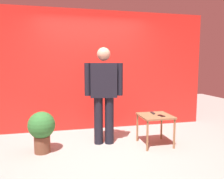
# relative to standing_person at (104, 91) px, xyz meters

# --- Properties ---
(ground_plane) EXTENTS (12.00, 12.00, 0.00)m
(ground_plane) POSITION_rel_standing_person_xyz_m (-0.03, -0.49, -0.98)
(ground_plane) COLOR #9E9991
(back_wall_red) EXTENTS (5.24, 0.12, 2.63)m
(back_wall_red) POSITION_rel_standing_person_xyz_m (-0.03, 1.03, 0.33)
(back_wall_red) COLOR red
(back_wall_red) RESTS_ON ground_plane
(standing_person) EXTENTS (0.70, 0.31, 1.75)m
(standing_person) POSITION_rel_standing_person_xyz_m (0.00, 0.00, 0.00)
(standing_person) COLOR black
(standing_person) RESTS_ON ground_plane
(side_table) EXTENTS (0.56, 0.56, 0.55)m
(side_table) POSITION_rel_standing_person_xyz_m (0.89, -0.27, -0.51)
(side_table) COLOR olive
(side_table) RESTS_ON ground_plane
(cell_phone) EXTENTS (0.10, 0.16, 0.01)m
(cell_phone) POSITION_rel_standing_person_xyz_m (0.96, -0.36, -0.43)
(cell_phone) COLOR black
(cell_phone) RESTS_ON side_table
(tv_remote) EXTENTS (0.06, 0.17, 0.02)m
(tv_remote) POSITION_rel_standing_person_xyz_m (0.89, -0.15, -0.42)
(tv_remote) COLOR black
(tv_remote) RESTS_ON side_table
(potted_plant) EXTENTS (0.44, 0.44, 0.69)m
(potted_plant) POSITION_rel_standing_person_xyz_m (-1.08, -0.18, -0.57)
(potted_plant) COLOR brown
(potted_plant) RESTS_ON ground_plane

